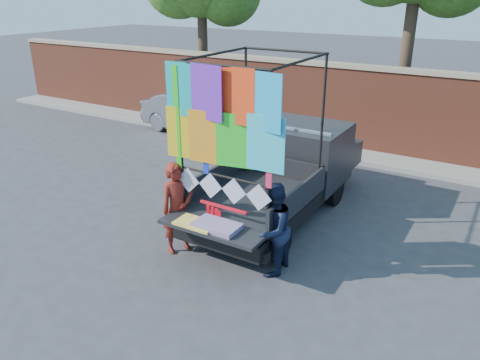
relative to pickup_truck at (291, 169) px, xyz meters
The scene contains 8 objects.
ground 2.41m from the pickup_truck, 92.23° to the right, with size 90.00×90.00×0.00m, color #38383A.
brick_wall 4.78m from the pickup_truck, 91.05° to the left, with size 30.00×0.45×2.61m.
curb 4.15m from the pickup_truck, 91.23° to the left, with size 30.00×1.20×0.12m, color gray.
pickup_truck is the anchor object (origin of this frame).
sedan 6.37m from the pickup_truck, 145.30° to the left, with size 1.49×4.28×1.41m, color #A6A7AD.
woman 3.03m from the pickup_truck, 108.19° to the right, with size 0.65×0.43×1.78m, color maroon.
man 2.79m from the pickup_truck, 70.95° to the right, with size 0.82×0.64×1.69m, color #151D35.
streamer_bundle 2.77m from the pickup_truck, 92.58° to the right, with size 0.97×0.06×0.67m.
Camera 1 is at (4.19, -6.76, 4.67)m, focal length 35.00 mm.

